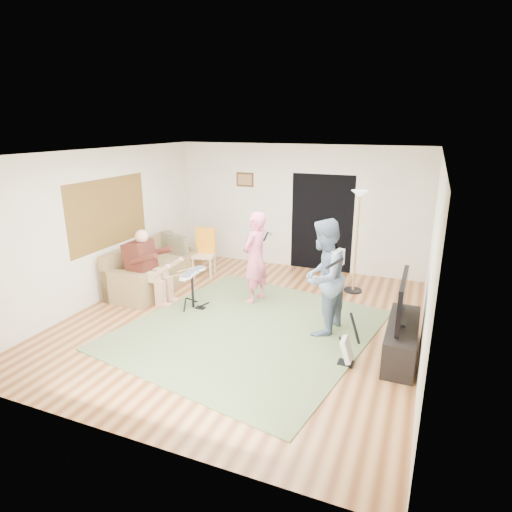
% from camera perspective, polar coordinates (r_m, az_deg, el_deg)
% --- Properties ---
extents(floor, '(6.00, 6.00, 0.00)m').
position_cam_1_polar(floor, '(7.15, -1.76, -8.48)').
color(floor, brown).
rests_on(floor, ground).
extents(walls, '(5.50, 6.00, 2.70)m').
position_cam_1_polar(walls, '(6.68, -1.87, 2.01)').
color(walls, silver).
rests_on(walls, floor).
extents(ceiling, '(6.00, 6.00, 0.00)m').
position_cam_1_polar(ceiling, '(6.46, -1.99, 13.64)').
color(ceiling, white).
rests_on(ceiling, walls).
extents(window_blinds, '(0.00, 2.05, 2.05)m').
position_cam_1_polar(window_blinds, '(8.27, -19.04, 5.46)').
color(window_blinds, brown).
rests_on(window_blinds, walls).
extents(doorway, '(2.10, 0.00, 2.10)m').
position_cam_1_polar(doorway, '(9.35, 8.75, 4.34)').
color(doorway, black).
rests_on(doorway, walls).
extents(picture_frame, '(0.42, 0.03, 0.32)m').
position_cam_1_polar(picture_frame, '(9.76, -1.49, 10.14)').
color(picture_frame, '#3F2314').
rests_on(picture_frame, walls).
extents(area_rug, '(4.10, 4.31, 0.02)m').
position_cam_1_polar(area_rug, '(6.83, -1.02, -9.71)').
color(area_rug, '#576A40').
rests_on(area_rug, floor).
extents(sofa, '(0.89, 2.15, 0.87)m').
position_cam_1_polar(sofa, '(8.73, -13.65, -2.07)').
color(sofa, olive).
rests_on(sofa, floor).
extents(drummer, '(0.86, 0.48, 1.32)m').
position_cam_1_polar(drummer, '(7.93, -13.99, -2.35)').
color(drummer, '#4B1D15').
rests_on(drummer, sofa).
extents(drum_kit, '(0.38, 0.68, 0.70)m').
position_cam_1_polar(drum_kit, '(7.54, -8.45, -4.74)').
color(drum_kit, black).
rests_on(drum_kit, floor).
extents(singer, '(0.52, 0.68, 1.66)m').
position_cam_1_polar(singer, '(7.59, -0.10, -0.22)').
color(singer, '#E56387').
rests_on(singer, floor).
extents(microphone, '(0.06, 0.06, 0.24)m').
position_cam_1_polar(microphone, '(7.41, 1.33, 2.62)').
color(microphone, black).
rests_on(microphone, singer).
extents(guitarist, '(0.81, 0.97, 1.79)m').
position_cam_1_polar(guitarist, '(6.51, 8.91, -2.83)').
color(guitarist, slate).
rests_on(guitarist, floor).
extents(guitar_held, '(0.26, 0.61, 0.26)m').
position_cam_1_polar(guitar_held, '(6.37, 10.79, -0.33)').
color(guitar_held, white).
rests_on(guitar_held, guitarist).
extents(guitar_spare, '(0.28, 0.25, 0.76)m').
position_cam_1_polar(guitar_spare, '(5.96, 12.08, -12.13)').
color(guitar_spare, black).
rests_on(guitar_spare, floor).
extents(torchiere_lamp, '(0.35, 0.35, 1.95)m').
position_cam_1_polar(torchiere_lamp, '(8.13, 13.40, 4.22)').
color(torchiere_lamp, black).
rests_on(torchiere_lamp, floor).
extents(dining_chair, '(0.52, 0.55, 1.02)m').
position_cam_1_polar(dining_chair, '(9.07, -6.83, -0.49)').
color(dining_chair, '#D9B68D').
rests_on(dining_chair, floor).
extents(tv_cabinet, '(0.40, 1.40, 0.50)m').
position_cam_1_polar(tv_cabinet, '(6.33, 18.83, -10.57)').
color(tv_cabinet, black).
rests_on(tv_cabinet, floor).
extents(television, '(0.06, 1.11, 0.63)m').
position_cam_1_polar(television, '(6.08, 18.91, -5.49)').
color(television, black).
rests_on(television, tv_cabinet).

